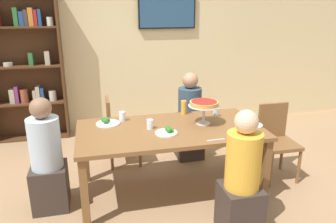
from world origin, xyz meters
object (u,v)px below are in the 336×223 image
Objects in this scene: diner_near_right at (242,183)px; water_glass_clear_spare at (216,112)px; deep_dish_pizza_stand at (204,105)px; diner_far_right at (189,122)px; salad_plate_near_diner at (107,122)px; salad_plate_far_diner at (167,132)px; beer_glass_amber_tall at (184,107)px; bookshelf at (24,64)px; diner_head_west at (47,163)px; dining_table at (170,135)px; cutlery_fork_near at (246,137)px; cutlery_knife_near at (216,140)px; salad_plate_spare at (253,124)px; water_glass_clear_near at (122,116)px; chair_head_east at (276,137)px; chair_far_left at (118,128)px; water_glass_clear_far at (150,124)px; television at (167,11)px.

diner_near_right is 1.09m from water_glass_clear_spare.
water_glass_clear_spare is at bearing 43.10° from deep_dish_pizza_stand.
diner_far_right is 4.53× the size of salad_plate_near_diner.
beer_glass_amber_tall is at bearing 59.43° from salad_plate_far_diner.
salad_plate_near_diner is at bearing -58.19° from bookshelf.
dining_table is at bearing 0.46° from diner_head_west.
salad_plate_near_diner is at bearing 143.93° from salad_plate_far_diner.
beer_glass_amber_tall is 0.91m from cutlery_fork_near.
bookshelf is at bearing -119.62° from diner_far_right.
cutlery_fork_near and cutlery_knife_near have the same top height.
beer_glass_amber_tall is 0.90× the size of cutlery_knife_near.
salad_plate_near_diner is (-0.63, 0.28, 0.10)m from dining_table.
diner_near_right is 0.83m from salad_plate_spare.
water_glass_clear_near is at bearing 143.20° from dining_table.
salad_plate_far_diner is (1.17, -0.13, 0.27)m from diner_head_west.
chair_head_east is 1.09m from cutlery_knife_near.
water_glass_clear_spare is 0.51× the size of cutlery_knife_near.
cutlery_knife_near is (0.08, -0.82, -0.08)m from beer_glass_amber_tall.
cutlery_fork_near is at bearing 42.71° from chair_far_left.
beer_glass_amber_tall is 0.73m from water_glass_clear_near.
cutlery_knife_near is (2.05, -2.42, -0.40)m from bookshelf.
salad_plate_near_diner is (1.08, -1.74, -0.38)m from bookshelf.
bookshelf is 1.92× the size of diner_far_right.
dining_table is at bearing -173.15° from deep_dish_pizza_stand.
salad_plate_near_diner is 0.70m from salad_plate_far_diner.
cutlery_fork_near is (0.65, -0.41, 0.08)m from dining_table.
diner_far_right is at bearing -40.68° from chair_head_east.
salad_plate_spare is at bearing 0.66° from salad_plate_far_diner.
water_glass_clear_far is (1.50, -1.98, -0.35)m from bookshelf.
bookshelf is at bearing 142.50° from water_glass_clear_spare.
diner_near_right is 1.21m from chair_head_east.
deep_dish_pizza_stand is 1.32× the size of salad_plate_near_diner.
water_glass_clear_near reaches higher than water_glass_clear_spare.
diner_near_right is at bearing -81.46° from beer_glass_amber_tall.
diner_head_west is at bearing 176.86° from salad_plate_spare.
water_glass_clear_spare is (0.80, 0.22, -0.00)m from water_glass_clear_far.
water_glass_clear_near is 0.58× the size of cutlery_knife_near.
bookshelf is at bearing 140.24° from salad_plate_spare.
diner_near_right is 11.61× the size of water_glass_clear_far.
salad_plate_spare is 2.05× the size of water_glass_clear_near.
bookshelf reaches higher than diner_far_right.
salad_plate_far_diner is at bearing 37.67° from diner_near_right.
deep_dish_pizza_stand reaches higher than water_glass_clear_spare.
chair_far_left is at bearing 29.87° from diner_near_right.
salad_plate_near_diner is (-1.00, 0.23, -0.19)m from deep_dish_pizza_stand.
water_glass_clear_near reaches higher than water_glass_clear_far.
diner_head_west is at bearing -64.60° from diner_far_right.
water_glass_clear_far is at bearing -29.83° from salad_plate_near_diner.
diner_near_right is at bearing -78.86° from cutlery_knife_near.
cutlery_knife_near is at bearing -92.62° from television.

